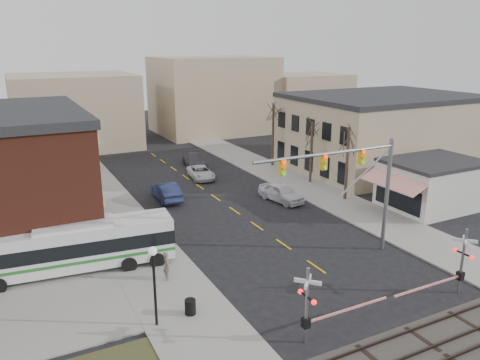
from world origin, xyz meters
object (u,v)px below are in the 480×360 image
at_px(car_b, 166,191).
at_px(pedestrian_near, 167,265).
at_px(traffic_signal_mast, 356,176).
at_px(rr_crossing_east, 457,264).
at_px(car_c, 201,173).
at_px(rr_crossing_west, 314,305).
at_px(trash_bin, 190,307).
at_px(pedestrian_far, 128,249).
at_px(car_a, 281,193).
at_px(street_lamp, 154,270).
at_px(transit_bus, 76,246).
at_px(car_d, 195,160).

height_order(car_b, pedestrian_near, pedestrian_near).
xyz_separation_m(traffic_signal_mast, rr_crossing_east, (2.10, -6.61, -3.80)).
xyz_separation_m(car_b, car_c, (5.64, 5.20, -0.18)).
height_order(rr_crossing_west, trash_bin, rr_crossing_west).
bearing_deg(pedestrian_far, rr_crossing_west, -129.41).
relative_size(traffic_signal_mast, rr_crossing_west, 1.90).
bearing_deg(traffic_signal_mast, car_a, 80.31).
bearing_deg(street_lamp, transit_bus, 107.55).
distance_m(street_lamp, car_b, 20.69).
relative_size(trash_bin, car_c, 0.17).
bearing_deg(rr_crossing_west, car_d, 77.71).
distance_m(traffic_signal_mast, pedestrian_far, 15.73).
relative_size(transit_bus, traffic_signal_mast, 1.15).
xyz_separation_m(traffic_signal_mast, rr_crossing_west, (-7.74, -6.48, -3.80)).
relative_size(rr_crossing_east, car_b, 1.11).
height_order(rr_crossing_west, rr_crossing_east, same).
xyz_separation_m(street_lamp, trash_bin, (1.91, 0.15, -2.69)).
xyz_separation_m(transit_bus, rr_crossing_east, (18.90, -12.92, 0.21)).
height_order(transit_bus, traffic_signal_mast, traffic_signal_mast).
xyz_separation_m(car_a, car_d, (-2.35, 15.60, -0.06)).
bearing_deg(car_b, pedestrian_far, 62.23).
distance_m(traffic_signal_mast, car_b, 19.52).
bearing_deg(car_a, street_lamp, -150.13).
relative_size(trash_bin, car_b, 0.16).
bearing_deg(rr_crossing_east, pedestrian_far, 141.11).
bearing_deg(street_lamp, car_a, 40.96).
distance_m(trash_bin, car_a, 20.06).
xyz_separation_m(traffic_signal_mast, pedestrian_far, (-13.66, 6.10, -4.84)).
relative_size(car_a, pedestrian_far, 2.98).
height_order(transit_bus, car_a, transit_bus).
bearing_deg(car_c, car_d, 81.36).
distance_m(transit_bus, traffic_signal_mast, 18.39).
relative_size(car_d, pedestrian_far, 3.24).
xyz_separation_m(street_lamp, pedestrian_near, (2.05, 4.42, -2.20)).
bearing_deg(pedestrian_near, car_b, -9.67).
bearing_deg(car_d, street_lamp, -106.84).
height_order(traffic_signal_mast, rr_crossing_west, traffic_signal_mast).
bearing_deg(street_lamp, rr_crossing_west, -35.30).
distance_m(rr_crossing_east, pedestrian_near, 16.95).
distance_m(car_a, car_c, 11.04).
height_order(street_lamp, car_c, street_lamp).
bearing_deg(car_c, street_lamp, -111.30).
bearing_deg(pedestrian_near, rr_crossing_west, -145.32).
height_order(trash_bin, car_c, car_c).
bearing_deg(transit_bus, car_d, 52.47).
distance_m(traffic_signal_mast, trash_bin, 13.47).
relative_size(car_a, car_d, 0.92).
relative_size(transit_bus, trash_bin, 14.82).
bearing_deg(car_b, rr_crossing_east, 112.98).
distance_m(street_lamp, car_d, 32.94).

